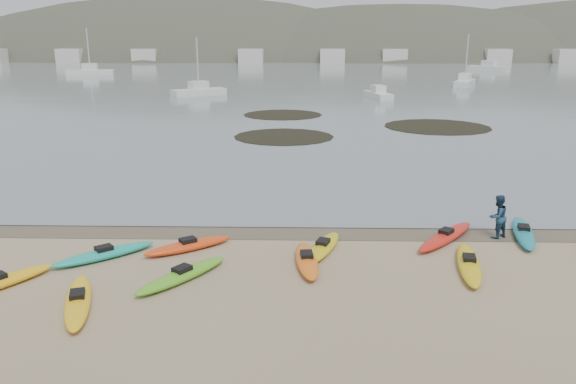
{
  "coord_description": "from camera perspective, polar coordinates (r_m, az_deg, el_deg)",
  "views": [
    {
      "loc": [
        0.49,
        -21.2,
        7.38
      ],
      "look_at": [
        0.0,
        0.0,
        1.5
      ],
      "focal_mm": 35.0,
      "sensor_mm": 36.0,
      "label": 1
    }
  ],
  "objects": [
    {
      "name": "far_town",
      "position": [
        166.37,
        3.33,
        13.62
      ],
      "size": [
        199.0,
        5.0,
        4.0
      ],
      "color": "beige",
      "rests_on": "ground"
    },
    {
      "name": "water",
      "position": [
        321.28,
        1.29,
        14.18
      ],
      "size": [
        1200.0,
        1200.0,
        0.0
      ],
      "primitive_type": "plane",
      "color": "slate",
      "rests_on": "ground"
    },
    {
      "name": "person_east",
      "position": [
        22.57,
        20.52,
        -2.36
      ],
      "size": [
        1.03,
        0.97,
        1.68
      ],
      "primitive_type": "imported",
      "rotation": [
        0.0,
        0.0,
        3.68
      ],
      "color": "navy",
      "rests_on": "ground"
    },
    {
      "name": "moored_boats",
      "position": [
        102.42,
        2.99,
        11.66
      ],
      "size": [
        92.14,
        65.77,
        1.24
      ],
      "color": "silver",
      "rests_on": "ground"
    },
    {
      "name": "kayaks",
      "position": [
        19.16,
        2.14,
        -6.61
      ],
      "size": [
        21.92,
        9.91,
        0.34
      ],
      "color": "#E74214",
      "rests_on": "ground"
    },
    {
      "name": "far_hills",
      "position": [
        219.89,
        11.66,
        9.1
      ],
      "size": [
        550.0,
        135.0,
        80.0
      ],
      "color": "#384235",
      "rests_on": "ground"
    },
    {
      "name": "ground",
      "position": [
        22.45,
        0.0,
        -3.69
      ],
      "size": [
        600.0,
        600.0,
        0.0
      ],
      "primitive_type": "plane",
      "color": "tan",
      "rests_on": "ground"
    },
    {
      "name": "wet_sand",
      "position": [
        22.17,
        -0.02,
        -3.94
      ],
      "size": [
        60.0,
        60.0,
        0.0
      ],
      "primitive_type": "plane",
      "color": "brown",
      "rests_on": "ground"
    },
    {
      "name": "kelp_mats",
      "position": [
        48.73,
        5.74,
        6.75
      ],
      "size": [
        21.54,
        20.04,
        0.04
      ],
      "color": "black",
      "rests_on": "water"
    }
  ]
}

